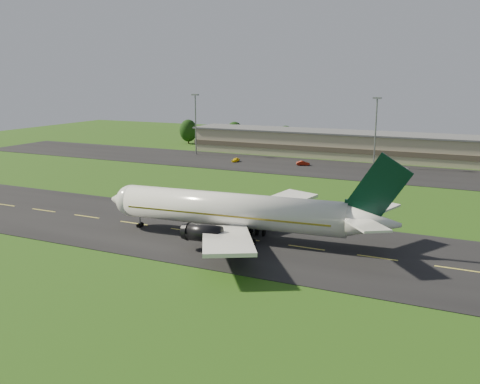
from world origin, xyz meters
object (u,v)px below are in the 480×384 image
at_px(terminal, 389,147).
at_px(service_vehicle_b, 303,163).
at_px(service_vehicle_a, 236,160).
at_px(airliner, 237,211).
at_px(light_mast_centre, 376,124).
at_px(service_vehicle_c, 400,169).
at_px(light_mast_west, 195,117).

distance_m(terminal, service_vehicle_b, 30.89).
distance_m(terminal, service_vehicle_a, 49.15).
distance_m(airliner, light_mast_centre, 80.57).
relative_size(terminal, service_vehicle_a, 40.17).
distance_m(terminal, light_mast_centre, 18.45).
distance_m(light_mast_centre, service_vehicle_a, 43.49).
height_order(light_mast_centre, service_vehicle_b, light_mast_centre).
xyz_separation_m(service_vehicle_a, service_vehicle_b, (21.23, 2.47, 0.04)).
bearing_deg(service_vehicle_c, light_mast_west, -149.10).
bearing_deg(service_vehicle_b, light_mast_west, 57.96).
bearing_deg(light_mast_west, service_vehicle_b, -8.70).
bearing_deg(light_mast_west, light_mast_centre, 0.00).
height_order(light_mast_west, service_vehicle_a, light_mast_west).
xyz_separation_m(light_mast_centre, service_vehicle_b, (-19.67, -6.17, -11.99)).
distance_m(light_mast_west, light_mast_centre, 60.00).
distance_m(terminal, light_mast_west, 64.10).
height_order(airliner, light_mast_centre, light_mast_centre).
xyz_separation_m(terminal, light_mast_centre, (-1.40, -16.18, 8.75)).
height_order(terminal, light_mast_centre, light_mast_centre).
relative_size(light_mast_west, light_mast_centre, 1.00).
relative_size(light_mast_centre, service_vehicle_a, 5.64).
relative_size(light_mast_west, service_vehicle_c, 4.04).
xyz_separation_m(light_mast_west, service_vehicle_c, (68.21, -4.93, -11.94)).
xyz_separation_m(terminal, service_vehicle_b, (-21.07, -22.35, -3.24)).
height_order(service_vehicle_a, service_vehicle_c, service_vehicle_c).
xyz_separation_m(airliner, light_mast_centre, (6.19, 79.92, 8.08)).
xyz_separation_m(service_vehicle_b, service_vehicle_c, (27.88, 1.24, 0.05)).
bearing_deg(airliner, terminal, 80.39).
relative_size(terminal, service_vehicle_c, 28.77).
bearing_deg(airliner, light_mast_west, 118.86).
bearing_deg(light_mast_centre, service_vehicle_c, -30.97).
bearing_deg(terminal, service_vehicle_c, -72.12).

